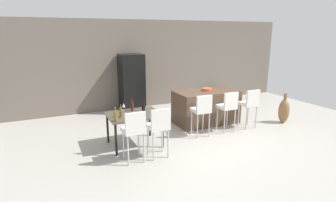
% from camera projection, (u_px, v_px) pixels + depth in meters
% --- Properties ---
extents(ground_plane, '(10.00, 10.00, 0.00)m').
position_uv_depth(ground_plane, '(205.00, 132.00, 7.02)').
color(ground_plane, '#ADA89E').
extents(back_wall, '(10.00, 0.12, 2.90)m').
position_uv_depth(back_wall, '(158.00, 64.00, 9.37)').
color(back_wall, '#665B51').
rests_on(back_wall, ground_plane).
extents(kitchen_island, '(1.74, 0.92, 0.92)m').
position_uv_depth(kitchen_island, '(206.00, 107.00, 7.64)').
color(kitchen_island, '#4C3828').
rests_on(kitchen_island, ground_plane).
extents(bar_chair_left, '(0.42, 0.42, 1.05)m').
position_uv_depth(bar_chair_left, '(202.00, 109.00, 6.57)').
color(bar_chair_left, silver).
rests_on(bar_chair_left, ground_plane).
extents(bar_chair_middle, '(0.40, 0.40, 1.05)m').
position_uv_depth(bar_chair_middle, '(228.00, 105.00, 6.88)').
color(bar_chair_middle, silver).
rests_on(bar_chair_middle, ground_plane).
extents(bar_chair_right, '(0.40, 0.40, 1.05)m').
position_uv_depth(bar_chair_right, '(250.00, 103.00, 7.16)').
color(bar_chair_right, silver).
rests_on(bar_chair_right, ground_plane).
extents(dining_table, '(1.16, 0.90, 0.74)m').
position_uv_depth(dining_table, '(134.00, 117.00, 6.05)').
color(dining_table, '#4C4238').
rests_on(dining_table, ground_plane).
extents(dining_chair_near, '(0.40, 0.40, 1.05)m').
position_uv_depth(dining_chair_near, '(134.00, 129.00, 5.22)').
color(dining_chair_near, silver).
rests_on(dining_chair_near, ground_plane).
extents(dining_chair_far, '(0.41, 0.41, 1.05)m').
position_uv_depth(dining_chair_far, '(159.00, 125.00, 5.43)').
color(dining_chair_far, silver).
rests_on(dining_chair_far, ground_plane).
extents(wine_bottle_right, '(0.06, 0.06, 0.27)m').
position_uv_depth(wine_bottle_right, '(121.00, 112.00, 5.76)').
color(wine_bottle_right, brown).
rests_on(wine_bottle_right, dining_table).
extents(wine_bottle_near, '(0.08, 0.08, 0.29)m').
position_uv_depth(wine_bottle_near, '(143.00, 109.00, 6.02)').
color(wine_bottle_near, black).
rests_on(wine_bottle_near, dining_table).
extents(wine_bottle_middle, '(0.08, 0.08, 0.30)m').
position_uv_depth(wine_bottle_middle, '(116.00, 116.00, 5.49)').
color(wine_bottle_middle, brown).
rests_on(wine_bottle_middle, dining_table).
extents(wine_bottle_left, '(0.06, 0.06, 0.29)m').
position_uv_depth(wine_bottle_left, '(132.00, 106.00, 6.24)').
color(wine_bottle_left, '#471E19').
rests_on(wine_bottle_left, dining_table).
extents(wine_glass_far, '(0.07, 0.07, 0.17)m').
position_uv_depth(wine_glass_far, '(124.00, 105.00, 6.25)').
color(wine_glass_far, silver).
rests_on(wine_glass_far, dining_table).
extents(refrigerator, '(0.72, 0.68, 1.84)m').
position_uv_depth(refrigerator, '(132.00, 83.00, 8.66)').
color(refrigerator, black).
rests_on(refrigerator, ground_plane).
extents(fruit_bowl, '(0.26, 0.26, 0.07)m').
position_uv_depth(fruit_bowl, '(207.00, 89.00, 7.54)').
color(fruit_bowl, '#C6512D').
rests_on(fruit_bowl, kitchen_island).
extents(floor_vase, '(0.30, 0.30, 0.85)m').
position_uv_depth(floor_vase, '(284.00, 111.00, 7.66)').
color(floor_vase, brown).
rests_on(floor_vase, ground_plane).
extents(potted_plant, '(0.34, 0.34, 0.55)m').
position_uv_depth(potted_plant, '(217.00, 93.00, 10.12)').
color(potted_plant, '#996B4C').
rests_on(potted_plant, ground_plane).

